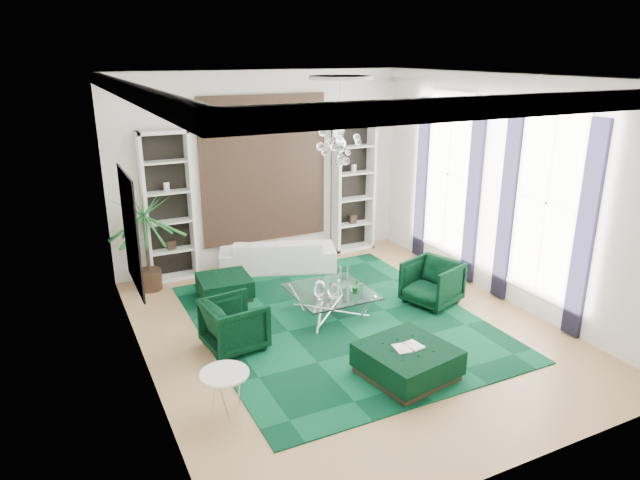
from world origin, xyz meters
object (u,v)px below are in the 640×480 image
armchair_left (234,325)px  armchair_right (432,283)px  side_table (226,394)px  palm (145,230)px  ottoman_side (225,287)px  coffee_table (331,303)px  ottoman_front (407,362)px  sofa (278,254)px

armchair_left → armchair_right: (3.50, 0.00, 0.01)m
side_table → palm: (-0.10, 4.25, 0.85)m
ottoman_side → palm: (-1.10, 0.95, 0.94)m
coffee_table → ottoman_front: bearing=-88.6°
armchair_left → coffee_table: bearing=-85.5°
sofa → ottoman_front: size_ratio=2.07×
ottoman_side → ottoman_front: 3.82m
armchair_right → coffee_table: size_ratio=0.67×
ottoman_side → ottoman_front: bearing=-68.5°
armchair_right → coffee_table: 1.79m
ottoman_front → side_table: size_ratio=1.87×
armchair_right → ottoman_front: bearing=-63.1°
armchair_right → sofa: bearing=-165.5°
side_table → palm: bearing=91.3°
ottoman_front → side_table: side_table is taller
sofa → side_table: bearing=80.4°
sofa → armchair_right: (1.75, -2.65, 0.05)m
armchair_right → ottoman_side: bearing=-139.0°
armchair_left → coffee_table: size_ratio=0.66×
ottoman_side → palm: size_ratio=0.38×
sofa → side_table: size_ratio=3.88×
ottoman_side → sofa: bearing=32.2°
armchair_right → coffee_table: bearing=-120.2°
coffee_table → side_table: size_ratio=2.16×
armchair_right → palm: (-4.20, 2.75, 0.75)m
side_table → palm: 4.34m
ottoman_side → palm: 1.73m
coffee_table → ottoman_side: coffee_table is taller
coffee_table → palm: 3.55m
ottoman_side → side_table: size_ratio=1.50×
ottoman_side → armchair_left: bearing=-102.5°
armchair_right → ottoman_side: size_ratio=0.97×
armchair_left → ottoman_front: bearing=-141.0°
ottoman_front → side_table: bearing=174.1°
sofa → palm: size_ratio=0.99×
side_table → armchair_right: bearing=20.1°
ottoman_side → armchair_right: bearing=-30.1°
sofa → ottoman_front: (0.05, -4.40, -0.11)m
armchair_left → armchair_right: size_ratio=0.98×
armchair_right → armchair_left: bearing=-108.9°
armchair_right → ottoman_front: armchair_right is taller
armchair_right → ottoman_side: armchair_right is taller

